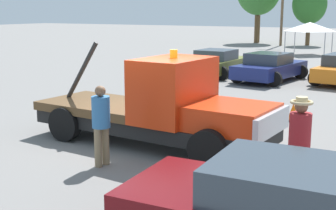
% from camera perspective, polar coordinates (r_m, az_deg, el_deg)
% --- Properties ---
extents(ground_plane, '(160.00, 160.00, 0.00)m').
position_cam_1_polar(ground_plane, '(11.77, -2.13, -4.78)').
color(ground_plane, slate).
extents(tow_truck, '(6.41, 2.45, 2.51)m').
position_cam_1_polar(tow_truck, '(11.33, -0.57, -0.52)').
color(tow_truck, black).
rests_on(tow_truck, ground).
extents(person_near_truck, '(0.40, 0.40, 1.81)m').
position_cam_1_polar(person_near_truck, '(8.67, 15.75, -3.87)').
color(person_near_truck, '#38383D').
rests_on(person_near_truck, ground).
extents(person_at_hood, '(0.39, 0.39, 1.75)m').
position_cam_1_polar(person_at_hood, '(10.02, -8.16, -1.83)').
color(person_at_hood, '#847051').
rests_on(person_at_hood, ground).
extents(parked_car_olive, '(2.55, 4.45, 1.34)m').
position_cam_1_polar(parked_car_olive, '(24.02, 6.06, 5.12)').
color(parked_car_olive, olive).
rests_on(parked_car_olive, ground).
extents(parked_car_navy, '(2.90, 4.70, 1.34)m').
position_cam_1_polar(parked_car_navy, '(22.56, 12.30, 4.51)').
color(parked_car_navy, navy).
rests_on(parked_car_navy, ground).
extents(canopy_tent_white, '(2.91, 2.91, 2.41)m').
position_cam_1_polar(canopy_tent_white, '(36.75, 16.91, 9.10)').
color(canopy_tent_white, '#9E9EA3').
rests_on(canopy_tent_white, ground).
extents(tree_right, '(3.17, 3.17, 5.66)m').
position_cam_1_polar(tree_right, '(46.48, 16.88, 11.66)').
color(tree_right, brown).
rests_on(tree_right, ground).
extents(traffic_cone, '(0.40, 0.40, 0.55)m').
position_cam_1_polar(traffic_cone, '(14.60, 15.01, -0.92)').
color(traffic_cone, black).
rests_on(traffic_cone, ground).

